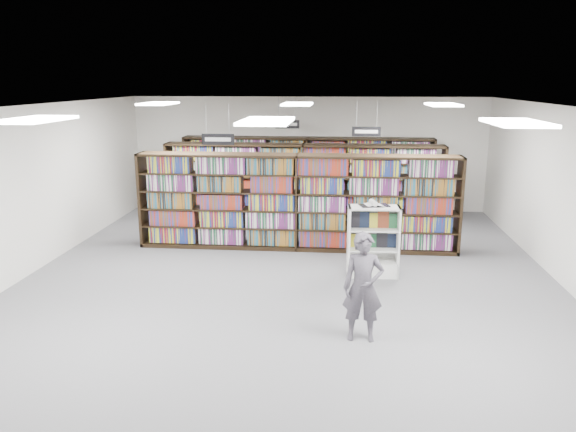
# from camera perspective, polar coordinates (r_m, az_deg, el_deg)

# --- Properties ---
(floor) EXTENTS (12.00, 12.00, 0.00)m
(floor) POSITION_cam_1_polar(r_m,az_deg,el_deg) (10.66, 0.07, -6.40)
(floor) COLOR #5A595F
(floor) RESTS_ON ground
(ceiling) EXTENTS (10.00, 12.00, 0.10)m
(ceiling) POSITION_cam_1_polar(r_m,az_deg,el_deg) (10.02, 0.08, 11.06)
(ceiling) COLOR silver
(ceiling) RESTS_ON wall_back
(wall_back) EXTENTS (10.00, 0.10, 3.20)m
(wall_back) POSITION_cam_1_polar(r_m,az_deg,el_deg) (16.13, 2.03, 6.33)
(wall_back) COLOR white
(wall_back) RESTS_ON ground
(wall_front) EXTENTS (10.00, 0.10, 3.20)m
(wall_front) POSITION_cam_1_polar(r_m,az_deg,el_deg) (4.56, -7.02, -13.25)
(wall_front) COLOR white
(wall_front) RESTS_ON ground
(wall_left) EXTENTS (0.10, 12.00, 3.20)m
(wall_left) POSITION_cam_1_polar(r_m,az_deg,el_deg) (11.77, -24.97, 2.32)
(wall_left) COLOR white
(wall_left) RESTS_ON ground
(wall_right) EXTENTS (0.10, 12.00, 3.20)m
(wall_right) POSITION_cam_1_polar(r_m,az_deg,el_deg) (10.97, 27.08, 1.34)
(wall_right) COLOR white
(wall_right) RESTS_ON ground
(bookshelf_row_near) EXTENTS (7.00, 0.60, 2.10)m
(bookshelf_row_near) POSITION_cam_1_polar(r_m,az_deg,el_deg) (12.28, 0.93, 1.41)
(bookshelf_row_near) COLOR black
(bookshelf_row_near) RESTS_ON floor
(bookshelf_row_mid) EXTENTS (7.00, 0.60, 2.10)m
(bookshelf_row_mid) POSITION_cam_1_polar(r_m,az_deg,el_deg) (14.24, 1.55, 3.12)
(bookshelf_row_mid) COLOR black
(bookshelf_row_mid) RESTS_ON floor
(bookshelf_row_far) EXTENTS (7.00, 0.60, 2.10)m
(bookshelf_row_far) POSITION_cam_1_polar(r_m,az_deg,el_deg) (15.91, 1.95, 4.23)
(bookshelf_row_far) COLOR black
(bookshelf_row_far) RESTS_ON floor
(aisle_sign_left) EXTENTS (0.65, 0.02, 0.80)m
(aisle_sign_left) POSITION_cam_1_polar(r_m,az_deg,el_deg) (11.29, -7.13, 7.84)
(aisle_sign_left) COLOR #B2B2B7
(aisle_sign_left) RESTS_ON ceiling
(aisle_sign_right) EXTENTS (0.65, 0.02, 0.80)m
(aisle_sign_right) POSITION_cam_1_polar(r_m,az_deg,el_deg) (13.03, 7.96, 8.58)
(aisle_sign_right) COLOR #B2B2B7
(aisle_sign_right) RESTS_ON ceiling
(aisle_sign_center) EXTENTS (0.65, 0.02, 0.80)m
(aisle_sign_center) POSITION_cam_1_polar(r_m,az_deg,el_deg) (15.08, -0.08, 9.39)
(aisle_sign_center) COLOR #B2B2B7
(aisle_sign_center) RESTS_ON ceiling
(troffer_front_left) EXTENTS (0.60, 1.20, 0.04)m
(troffer_front_left) POSITION_cam_1_polar(r_m,az_deg,el_deg) (8.01, -24.28, 8.92)
(troffer_front_left) COLOR white
(troffer_front_left) RESTS_ON ceiling
(troffer_front_center) EXTENTS (0.60, 1.20, 0.04)m
(troffer_front_center) POSITION_cam_1_polar(r_m,az_deg,el_deg) (7.04, -2.19, 9.61)
(troffer_front_center) COLOR white
(troffer_front_center) RESTS_ON ceiling
(troffer_front_right) EXTENTS (0.60, 1.20, 0.04)m
(troffer_front_right) POSITION_cam_1_polar(r_m,az_deg,el_deg) (7.29, 22.20, 8.76)
(troffer_front_right) COLOR white
(troffer_front_right) RESTS_ON ceiling
(troffer_back_left) EXTENTS (0.60, 1.20, 0.04)m
(troffer_back_left) POSITION_cam_1_polar(r_m,az_deg,el_deg) (12.60, -13.03, 11.07)
(troffer_back_left) COLOR white
(troffer_back_left) RESTS_ON ceiling
(troffer_back_center) EXTENTS (0.60, 1.20, 0.04)m
(troffer_back_center) POSITION_cam_1_polar(r_m,az_deg,el_deg) (12.01, 0.96, 11.30)
(troffer_back_center) COLOR white
(troffer_back_center) RESTS_ON ceiling
(troffer_back_right) EXTENTS (0.60, 1.20, 0.04)m
(troffer_back_right) POSITION_cam_1_polar(r_m,az_deg,el_deg) (12.16, 15.47, 10.85)
(troffer_back_right) COLOR white
(troffer_back_right) RESTS_ON ceiling
(endcap_display) EXTENTS (0.98, 0.52, 1.35)m
(endcap_display) POSITION_cam_1_polar(r_m,az_deg,el_deg) (10.87, 8.58, -3.56)
(endcap_display) COLOR silver
(endcap_display) RESTS_ON floor
(open_book) EXTENTS (0.60, 0.44, 0.12)m
(open_book) POSITION_cam_1_polar(r_m,az_deg,el_deg) (10.68, 8.71, 1.21)
(open_book) COLOR black
(open_book) RESTS_ON endcap_display
(shopper) EXTENTS (0.58, 0.38, 1.59)m
(shopper) POSITION_cam_1_polar(r_m,az_deg,el_deg) (8.09, 7.64, -7.19)
(shopper) COLOR #4B4751
(shopper) RESTS_ON floor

